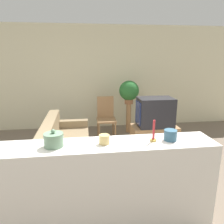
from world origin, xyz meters
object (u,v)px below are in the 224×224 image
Objects in this scene: wooden_chair at (106,116)px; decorative_bowl at (54,140)px; potted_plant at (129,91)px; couch at (65,149)px; television at (155,112)px.

wooden_chair is 3.09m from decorative_bowl.
potted_plant reaches higher than wooden_chair.
television is at bearing 10.50° from couch.
wooden_chair is 0.86m from potted_plant.
decorative_bowl is (-0.84, -2.91, 0.58)m from wooden_chair.
wooden_chair is (0.89, 1.26, 0.25)m from couch.
potted_plant reaches higher than decorative_bowl.
potted_plant is (-0.28, 1.19, 0.24)m from television.
wooden_chair reaches higher than couch.
television is 1.22× the size of potted_plant.
wooden_chair is at bearing 73.96° from decorative_bowl.
couch is 2.63× the size of television.
potted_plant is 3.49m from decorative_bowl.
decorative_bowl is (-1.73, -1.98, 0.29)m from television.
wooden_chair is at bearing -157.03° from potted_plant.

